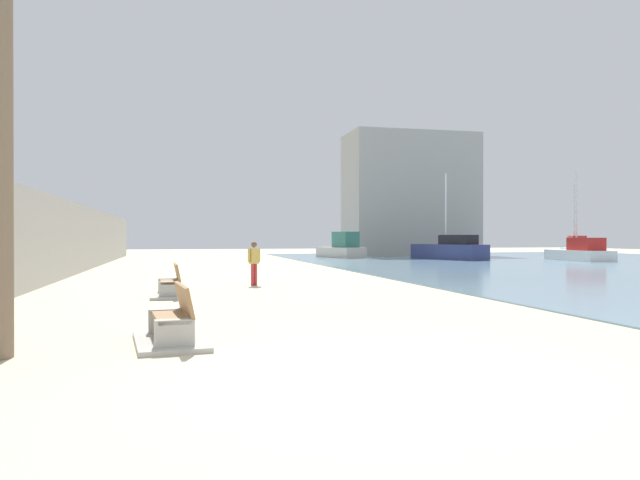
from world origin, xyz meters
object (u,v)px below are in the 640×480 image
at_px(person_walking, 254,260).
at_px(boat_nearest, 575,249).
at_px(boat_outer, 450,250).
at_px(bench_near, 172,330).
at_px(bench_far, 170,289).
at_px(boat_mid_bay, 342,248).
at_px(boat_far_right, 581,252).

height_order(person_walking, boat_nearest, boat_nearest).
relative_size(person_walking, boat_outer, 0.24).
xyz_separation_m(bench_near, boat_outer, (20.12, 31.35, 0.54)).
bearing_deg(bench_far, boat_nearest, 38.66).
relative_size(person_walking, boat_mid_bay, 0.33).
relative_size(bench_near, boat_far_right, 0.33).
bearing_deg(boat_far_right, person_walking, -148.11).
height_order(bench_near, bench_far, same).
relative_size(bench_near, boat_outer, 0.34).
distance_m(bench_near, boat_mid_bay, 39.41).
xyz_separation_m(person_walking, boat_far_right, (25.59, 15.92, -0.26)).
height_order(boat_far_right, boat_mid_bay, boat_far_right).
bearing_deg(boat_mid_bay, boat_outer, -40.00).
bearing_deg(boat_nearest, bench_far, -141.34).
relative_size(boat_far_right, boat_outer, 1.01).
bearing_deg(boat_mid_bay, bench_far, -114.62).
bearing_deg(boat_mid_bay, boat_far_right, -32.99).
xyz_separation_m(person_walking, boat_mid_bay, (10.48, 25.73, -0.11)).
bearing_deg(boat_nearest, boat_far_right, -124.50).
height_order(person_walking, boat_mid_bay, boat_mid_bay).
relative_size(bench_near, boat_mid_bay, 0.46).
relative_size(bench_far, boat_far_right, 0.33).
relative_size(person_walking, boat_nearest, 0.25).
bearing_deg(boat_far_right, boat_nearest, 55.50).
distance_m(bench_far, boat_far_right, 34.46).
bearing_deg(boat_far_right, bench_far, -145.77).
relative_size(bench_far, boat_outer, 0.33).
bearing_deg(boat_nearest, bench_near, -133.91).
distance_m(boat_far_right, boat_outer, 9.19).
relative_size(bench_near, boat_nearest, 0.34).
height_order(bench_far, boat_far_right, boat_far_right).
xyz_separation_m(bench_near, boat_mid_bay, (13.26, 37.11, 0.57)).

